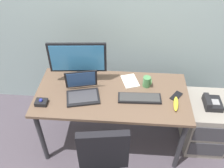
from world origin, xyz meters
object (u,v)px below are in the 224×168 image
object	(u,v)px
desk_phone	(212,103)
paper_notepad	(130,81)
banana	(176,104)
keyboard	(139,98)
monitor_main	(78,60)
coffee_mug	(147,82)
trackball_mouse	(41,102)
file_cabinet	(204,123)
laptop	(82,91)
cell_phone	(176,96)

from	to	relation	value
desk_phone	paper_notepad	bearing A→B (deg)	170.59
banana	keyboard	bearing A→B (deg)	170.05
paper_notepad	banana	size ratio (longest dim) A/B	1.09
desk_phone	monitor_main	bearing A→B (deg)	175.71
coffee_mug	trackball_mouse	bearing A→B (deg)	-161.53
monitor_main	trackball_mouse	distance (m)	0.53
desk_phone	keyboard	bearing A→B (deg)	-170.99
paper_notepad	keyboard	bearing A→B (deg)	-69.76
file_cabinet	desk_phone	size ratio (longest dim) A/B	2.94
file_cabinet	banana	distance (m)	0.65
keyboard	laptop	bearing A→B (deg)	177.87
paper_notepad	cell_phone	size ratio (longest dim) A/B	1.46
laptop	trackball_mouse	xyz separation A→B (m)	(-0.36, -0.15, -0.03)
cell_phone	laptop	bearing A→B (deg)	-140.76
desk_phone	laptop	xyz separation A→B (m)	(-1.29, -0.10, 0.17)
keyboard	cell_phone	world-z (taller)	keyboard
coffee_mug	banana	distance (m)	0.37
desk_phone	laptop	distance (m)	1.31
banana	monitor_main	bearing A→B (deg)	163.70
keyboard	paper_notepad	bearing A→B (deg)	110.24
cell_phone	coffee_mug	bearing A→B (deg)	-168.66
trackball_mouse	keyboard	bearing A→B (deg)	8.25
file_cabinet	cell_phone	size ratio (longest dim) A/B	4.14
file_cabinet	monitor_main	xyz separation A→B (m)	(-1.36, 0.09, 0.72)
trackball_mouse	paper_notepad	distance (m)	0.91
desk_phone	paper_notepad	distance (m)	0.85
file_cabinet	keyboard	size ratio (longest dim) A/B	1.42
banana	file_cabinet	bearing A→B (deg)	25.03
laptop	monitor_main	bearing A→B (deg)	107.19
laptop	cell_phone	world-z (taller)	laptop
keyboard	monitor_main	bearing A→B (deg)	160.39
keyboard	banana	bearing A→B (deg)	-9.95
trackball_mouse	coffee_mug	xyz separation A→B (m)	(0.99, 0.33, 0.03)
paper_notepad	cell_phone	bearing A→B (deg)	-22.73
coffee_mug	cell_phone	bearing A→B (deg)	-25.02
file_cabinet	monitor_main	world-z (taller)	monitor_main
desk_phone	paper_notepad	size ratio (longest dim) A/B	0.96
trackball_mouse	banana	xyz separation A→B (m)	(1.25, 0.07, -0.00)
monitor_main	trackball_mouse	size ratio (longest dim) A/B	5.10
desk_phone	coffee_mug	xyz separation A→B (m)	(-0.67, 0.08, 0.17)
desk_phone	trackball_mouse	xyz separation A→B (m)	(-1.66, -0.25, 0.14)
laptop	coffee_mug	bearing A→B (deg)	15.82
trackball_mouse	monitor_main	bearing A→B (deg)	49.33
monitor_main	cell_phone	xyz separation A→B (m)	(0.97, -0.15, -0.27)
desk_phone	paper_notepad	xyz separation A→B (m)	(-0.83, 0.14, 0.12)
trackball_mouse	banana	distance (m)	1.25
desk_phone	laptop	bearing A→B (deg)	-175.72
file_cabinet	monitor_main	bearing A→B (deg)	176.43
cell_phone	keyboard	bearing A→B (deg)	-133.13
keyboard	laptop	distance (m)	0.55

